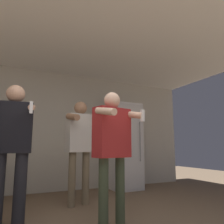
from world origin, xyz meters
TOP-DOWN VIEW (x-y plane):
  - wall_back at (0.00, 3.27)m, footprint 7.00×0.06m
  - ceiling_slab at (0.00, 1.62)m, footprint 7.00×3.76m
  - refrigerator at (1.71, 2.89)m, footprint 0.64×0.73m
  - person_woman_foreground at (0.43, 0.85)m, footprint 0.57×0.51m
  - person_man_side at (-0.65, 1.44)m, footprint 0.54×0.50m
  - person_spectator_back at (0.38, 1.96)m, footprint 0.57×0.50m

SIDE VIEW (x-z plane):
  - refrigerator at x=1.71m, z-range 0.00..1.89m
  - person_man_side at x=-0.65m, z-range 0.11..1.81m
  - person_woman_foreground at x=0.43m, z-range 0.18..1.76m
  - person_spectator_back at x=0.38m, z-range 0.19..1.86m
  - wall_back at x=0.00m, z-range 0.00..2.55m
  - ceiling_slab at x=0.00m, z-range 2.55..2.60m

